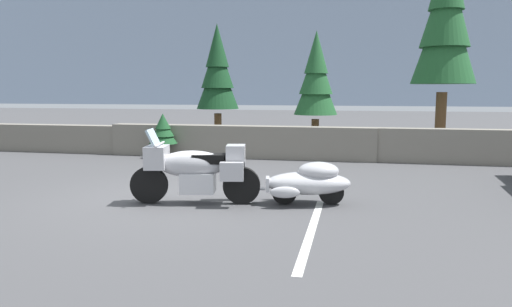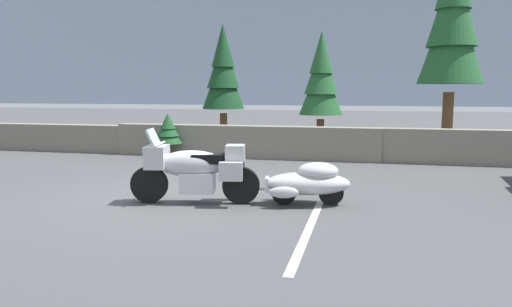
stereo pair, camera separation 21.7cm
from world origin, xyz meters
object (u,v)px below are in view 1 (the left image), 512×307
at_px(touring_motorcycle, 195,169).
at_px(pine_tree_tall, 446,17).
at_px(pine_tree_secondary, 217,71).
at_px(car_shaped_trailer, 309,181).
at_px(pine_tree_far_right, 316,78).

xyz_separation_m(touring_motorcycle, pine_tree_tall, (5.40, 7.98, 3.61)).
xyz_separation_m(touring_motorcycle, pine_tree_secondary, (-1.85, 7.77, 2.03)).
distance_m(touring_motorcycle, pine_tree_tall, 10.29).
xyz_separation_m(car_shaped_trailer, pine_tree_far_right, (-0.45, 6.72, 1.99)).
bearing_deg(pine_tree_secondary, pine_tree_tall, 1.72).
height_order(car_shaped_trailer, pine_tree_secondary, pine_tree_secondary).
distance_m(pine_tree_tall, pine_tree_secondary, 7.42).
distance_m(car_shaped_trailer, pine_tree_secondary, 8.64).
bearing_deg(car_shaped_trailer, pine_tree_tall, 65.87).
distance_m(pine_tree_tall, pine_tree_far_right, 4.38).
bearing_deg(pine_tree_far_right, pine_tree_secondary, 168.39).
relative_size(touring_motorcycle, car_shaped_trailer, 1.03).
relative_size(car_shaped_trailer, pine_tree_far_right, 0.58).
bearing_deg(pine_tree_far_right, pine_tree_tall, 13.27).
relative_size(touring_motorcycle, pine_tree_tall, 0.34).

